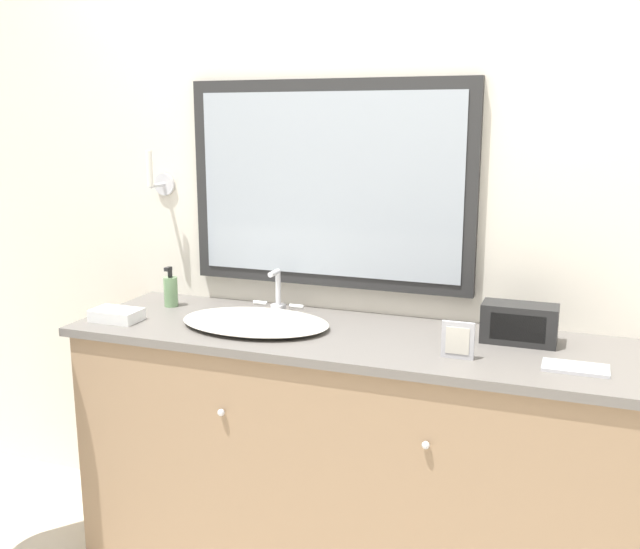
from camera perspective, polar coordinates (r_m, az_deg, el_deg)
wall_back at (r=2.66m, az=4.35°, el=4.70°), size 8.00×0.18×2.55m
vanity_counter at (r=2.61m, az=2.12°, el=-14.35°), size 1.95×0.59×0.91m
sink_basin at (r=2.54m, az=-5.15°, el=-3.71°), size 0.54×0.41×0.17m
soap_bottle at (r=2.84m, az=-11.85°, el=-1.27°), size 0.05×0.06×0.16m
appliance_box at (r=2.42m, az=15.65°, el=-3.80°), size 0.24×0.11×0.13m
picture_frame at (r=2.22m, az=10.97°, el=-5.18°), size 0.10×0.01×0.12m
hand_towel_near_sink at (r=2.70m, az=-15.96°, el=-3.13°), size 0.18×0.11×0.04m
metal_tray at (r=2.23m, az=19.76°, el=-7.04°), size 0.19×0.10×0.01m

